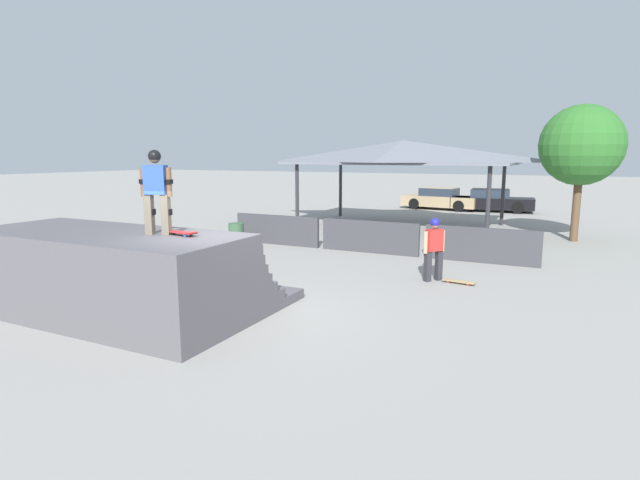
% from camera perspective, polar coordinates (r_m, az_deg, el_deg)
% --- Properties ---
extents(ground_plane, '(160.00, 160.00, 0.00)m').
position_cam_1_polar(ground_plane, '(9.95, -10.43, -8.93)').
color(ground_plane, gray).
extents(quarter_pipe_ramp, '(5.69, 3.99, 1.68)m').
position_cam_1_polar(quarter_pipe_ramp, '(10.83, -21.94, -3.78)').
color(quarter_pipe_ramp, '#565459').
rests_on(quarter_pipe_ramp, ground).
extents(skater_on_deck, '(0.67, 0.34, 1.56)m').
position_cam_1_polar(skater_on_deck, '(9.70, -18.22, 5.84)').
color(skater_on_deck, '#6B6051').
rests_on(skater_on_deck, quarter_pipe_ramp).
extents(skateboard_on_deck, '(0.80, 0.30, 0.09)m').
position_cam_1_polar(skateboard_on_deck, '(9.56, -15.64, 0.85)').
color(skateboard_on_deck, blue).
rests_on(skateboard_on_deck, quarter_pipe_ramp).
extents(bystander_walking, '(0.48, 0.55, 1.61)m').
position_cam_1_polar(bystander_walking, '(12.85, 12.91, -0.47)').
color(bystander_walking, '#2D2D33').
rests_on(bystander_walking, ground).
extents(skateboard_on_ground, '(0.84, 0.30, 0.09)m').
position_cam_1_polar(skateboard_on_ground, '(12.87, 15.71, -4.60)').
color(skateboard_on_ground, red).
rests_on(skateboard_on_ground, ground).
extents(barrier_fence, '(10.35, 0.12, 1.05)m').
position_cam_1_polar(barrier_fence, '(16.34, 5.68, 0.36)').
color(barrier_fence, '#3D3D42').
rests_on(barrier_fence, ground).
extents(pavilion_shelter, '(9.46, 5.54, 3.80)m').
position_cam_1_polar(pavilion_shelter, '(22.52, 9.44, 9.84)').
color(pavilion_shelter, '#2D2D33').
rests_on(pavilion_shelter, ground).
extents(tree_beside_pavilion, '(2.90, 2.90, 4.97)m').
position_cam_1_polar(tree_beside_pavilion, '(20.58, 27.71, 9.53)').
color(tree_beside_pavilion, brown).
rests_on(tree_beside_pavilion, ground).
extents(trash_bin, '(0.52, 0.52, 0.85)m').
position_cam_1_polar(trash_bin, '(17.40, -9.54, 0.51)').
color(trash_bin, '#385B3D').
rests_on(trash_bin, ground).
extents(parked_car_tan, '(4.56, 2.19, 1.27)m').
position_cam_1_polar(parked_car_tan, '(30.46, 13.59, 4.58)').
color(parked_car_tan, tan).
rests_on(parked_car_tan, ground).
extents(parked_car_black, '(4.62, 2.10, 1.27)m').
position_cam_1_polar(parked_car_black, '(30.07, 19.01, 4.26)').
color(parked_car_black, black).
rests_on(parked_car_black, ground).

